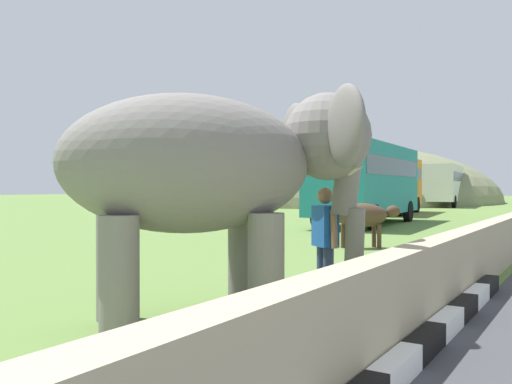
{
  "coord_description": "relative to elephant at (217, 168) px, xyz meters",
  "views": [
    {
      "loc": [
        -1.65,
        2.7,
        1.66
      ],
      "look_at": [
        4.07,
        6.32,
        1.6
      ],
      "focal_mm": 37.89,
      "sensor_mm": 36.0,
      "label": 1
    }
  ],
  "objects": [
    {
      "name": "elephant",
      "position": [
        0.0,
        0.0,
        0.0
      ],
      "size": [
        3.91,
        3.73,
        2.91
      ],
      "color": "slate",
      "rests_on": "ground_plane"
    },
    {
      "name": "cow_near",
      "position": [
        8.54,
        1.4,
        -1.03
      ],
      "size": [
        1.59,
        1.67,
        1.23
      ],
      "color": "#473323",
      "rests_on": "ground_plane"
    },
    {
      "name": "barrier_parapet",
      "position": [
        -1.75,
        -2.26,
        -1.4
      ],
      "size": [
        28.0,
        0.36,
        1.0
      ],
      "primitive_type": "cube",
      "color": "tan",
      "rests_on": "ground_plane"
    },
    {
      "name": "bus_orange",
      "position": [
        27.5,
        6.93,
        0.18
      ],
      "size": [
        8.85,
        3.42,
        3.5
      ],
      "color": "orange",
      "rests_on": "ground_plane"
    },
    {
      "name": "person_handler",
      "position": [
        1.58,
        -0.73,
        -0.97
      ],
      "size": [
        0.46,
        0.56,
        1.66
      ],
      "color": "navy",
      "rests_on": "ground_plane"
    },
    {
      "name": "bus_teal",
      "position": [
        17.45,
        4.65,
        0.18
      ],
      "size": [
        9.31,
        3.12,
        3.5
      ],
      "color": "teal",
      "rests_on": "ground_plane"
    },
    {
      "name": "bus_white",
      "position": [
        42.13,
        7.1,
        0.18
      ],
      "size": [
        8.34,
        3.26,
        3.5
      ],
      "color": "silver",
      "rests_on": "ground_plane"
    },
    {
      "name": "hill_east",
      "position": [
        51.25,
        20.77,
        -1.9
      ],
      "size": [
        42.73,
        34.19,
        12.73
      ],
      "color": "#717554",
      "rests_on": "ground_plane"
    }
  ]
}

